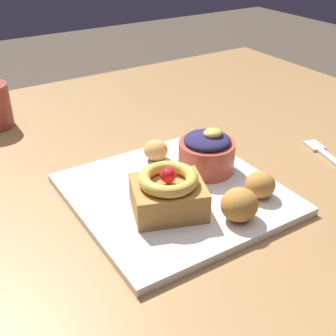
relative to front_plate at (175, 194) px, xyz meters
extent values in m
cube|color=olive|center=(0.01, 0.12, -0.03)|extent=(1.25, 0.92, 0.04)
cylinder|color=olive|center=(0.55, 0.49, -0.39)|extent=(0.07, 0.07, 0.69)
cube|color=white|center=(0.00, 0.00, 0.00)|extent=(0.28, 0.28, 0.01)
cube|color=#B77F3D|center=(-0.04, -0.04, 0.03)|extent=(0.12, 0.11, 0.04)
torus|color=#E5BC4C|center=(-0.04, -0.04, 0.06)|extent=(0.10, 0.10, 0.02)
sphere|color=red|center=(-0.04, -0.04, 0.06)|extent=(0.02, 0.02, 0.02)
cylinder|color=#B24C3D|center=(0.07, 0.02, 0.03)|extent=(0.09, 0.09, 0.05)
ellipsoid|color=#28234C|center=(0.07, 0.02, 0.06)|extent=(0.07, 0.07, 0.02)
ellipsoid|color=#E5CC56|center=(0.08, 0.02, 0.07)|extent=(0.03, 0.03, 0.01)
ellipsoid|color=#BC7F38|center=(0.03, -0.10, 0.03)|extent=(0.05, 0.05, 0.04)
ellipsoid|color=tan|center=(0.02, 0.10, 0.02)|extent=(0.04, 0.04, 0.03)
ellipsoid|color=#BC7F38|center=(0.09, -0.08, 0.02)|extent=(0.04, 0.04, 0.04)
cube|color=silver|center=(0.28, -0.06, 0.00)|extent=(0.04, 0.09, 0.00)
cube|color=silver|center=(0.30, 0.00, 0.00)|extent=(0.03, 0.04, 0.00)
camera|label=1|loc=(-0.30, -0.45, 0.36)|focal=47.11mm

